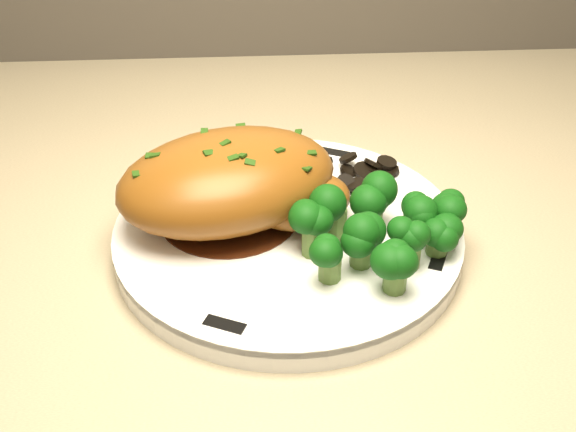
{
  "coord_description": "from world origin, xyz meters",
  "views": [
    {
      "loc": [
        0.11,
        1.11,
        1.27
      ],
      "look_at": [
        0.14,
        1.58,
        0.92
      ],
      "focal_mm": 45.0,
      "sensor_mm": 36.0,
      "label": 1
    }
  ],
  "objects": [
    {
      "name": "gravy_pool",
      "position": [
        0.09,
        1.6,
        0.91
      ],
      "size": [
        0.12,
        0.12,
        0.0
      ],
      "primitive_type": "cylinder",
      "color": "#3F1A0B",
      "rests_on": "plate"
    },
    {
      "name": "rim_accent_0",
      "position": [
        0.19,
        1.7,
        0.91
      ],
      "size": [
        0.03,
        0.02,
        0.0
      ],
      "primitive_type": "cube",
      "rotation": [
        0.0,
        0.0,
        2.72
      ],
      "color": "black",
      "rests_on": "plate"
    },
    {
      "name": "rim_accent_3",
      "position": [
        0.25,
        1.53,
        0.91
      ],
      "size": [
        0.02,
        0.03,
        0.0
      ],
      "primitive_type": "cube",
      "rotation": [
        0.0,
        0.0,
        7.44
      ],
      "color": "black",
      "rests_on": "plate"
    },
    {
      "name": "rim_accent_1",
      "position": [
        0.02,
        1.63,
        0.91
      ],
      "size": [
        0.02,
        0.03,
        0.0
      ],
      "primitive_type": "cube",
      "rotation": [
        0.0,
        0.0,
        4.29
      ],
      "color": "black",
      "rests_on": "plate"
    },
    {
      "name": "mushroom_pile",
      "position": [
        0.19,
        1.64,
        0.92
      ],
      "size": [
        0.09,
        0.07,
        0.02
      ],
      "color": "black",
      "rests_on": "plate"
    },
    {
      "name": "rim_accent_2",
      "position": [
        0.09,
        1.47,
        0.91
      ],
      "size": [
        0.03,
        0.02,
        0.0
      ],
      "primitive_type": "cube",
      "rotation": [
        0.0,
        0.0,
        5.86
      ],
      "color": "black",
      "rests_on": "plate"
    },
    {
      "name": "chicken_breast",
      "position": [
        0.1,
        1.6,
        0.95
      ],
      "size": [
        0.21,
        0.17,
        0.07
      ],
      "rotation": [
        0.0,
        0.0,
        0.33
      ],
      "color": "#925319",
      "rests_on": "plate"
    },
    {
      "name": "broccoli_florets",
      "position": [
        0.21,
        1.54,
        0.94
      ],
      "size": [
        0.13,
        0.1,
        0.04
      ],
      "rotation": [
        0.0,
        0.0,
        0.41
      ],
      "color": "#5A7B34",
      "rests_on": "plate"
    },
    {
      "name": "plate",
      "position": [
        0.14,
        1.58,
        0.9
      ],
      "size": [
        0.31,
        0.31,
        0.02
      ],
      "primitive_type": "cylinder",
      "rotation": [
        0.0,
        0.0,
        0.1
      ],
      "color": "white",
      "rests_on": "counter"
    }
  ]
}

